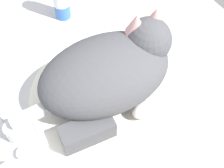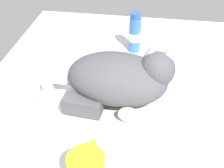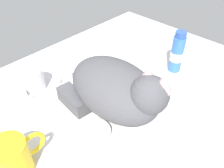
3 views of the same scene
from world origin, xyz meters
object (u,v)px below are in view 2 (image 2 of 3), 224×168
faucet (52,85)px  toothpaste_bottle (135,34)px  soap_bar (13,130)px  cat (122,78)px  rinse_cup (23,107)px

faucet → toothpaste_bottle: size_ratio=0.87×
faucet → soap_bar: size_ratio=1.71×
cat → rinse_cup: (-10.84, 24.34, -4.13)cm
cat → faucet: bearing=89.6°
cat → rinse_cup: 26.97cm
rinse_cup → soap_bar: bearing=-178.1°
toothpaste_bottle → rinse_cup: bearing=146.4°
rinse_cup → toothpaste_bottle: bearing=-33.6°
cat → rinse_cup: bearing=114.0°
faucet → rinse_cup: bearing=159.9°
faucet → rinse_cup: (-11.00, 4.02, 0.90)cm
soap_bar → toothpaste_bottle: (45.22, -25.12, 4.25)cm
soap_bar → toothpaste_bottle: size_ratio=0.51×
faucet → cat: 20.93cm
faucet → rinse_cup: rinse_cup is taller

